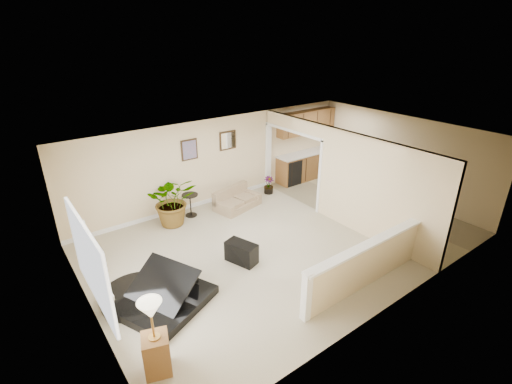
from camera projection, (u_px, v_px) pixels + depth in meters
floor at (285, 240)px, 9.17m from camera, size 9.00×9.00×0.00m
back_wall at (219, 160)px, 10.87m from camera, size 9.00×0.04×2.50m
front_wall at (399, 250)px, 6.46m from camera, size 9.00×0.04×2.50m
left_wall at (83, 259)px, 6.21m from camera, size 0.04×6.00×2.50m
right_wall at (400, 157)px, 11.12m from camera, size 0.04×6.00×2.50m
ceiling at (288, 142)px, 8.16m from camera, size 9.00×6.00×0.04m
kitchen_vinyl at (366, 206)px, 10.89m from camera, size 2.70×6.00×0.01m
interior_partition at (331, 175)px, 9.84m from camera, size 0.18×5.99×2.50m
pony_half_wall at (364, 264)px, 7.31m from camera, size 3.42×0.22×1.00m
left_window at (90, 262)px, 5.77m from camera, size 0.05×2.15×1.45m
wall_art_left at (189, 150)px, 10.12m from camera, size 0.48×0.04×0.58m
wall_mirror at (228, 140)px, 10.79m from camera, size 0.55×0.04×0.55m
kitchen_cabinets at (304, 155)px, 12.56m from camera, size 2.36×0.65×2.33m
piano at (158, 274)px, 6.86m from camera, size 2.24×2.19×1.48m
piano_bench at (241, 252)px, 8.21m from camera, size 0.56×0.78×0.47m
loveseat at (237, 198)px, 10.73m from camera, size 1.48×1.03×0.75m
accent_table at (190, 202)px, 10.18m from camera, size 0.44×0.44×0.64m
palm_plant at (173, 201)px, 9.65m from camera, size 1.52×1.42×1.37m
small_plant at (269, 186)px, 11.67m from camera, size 0.36×0.36×0.55m
lamp_stand at (155, 343)px, 5.44m from camera, size 0.49×0.49×1.32m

